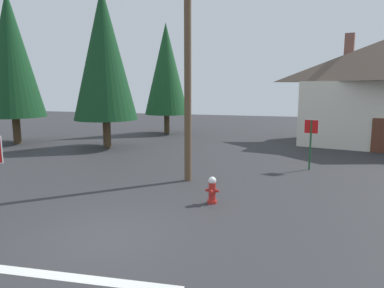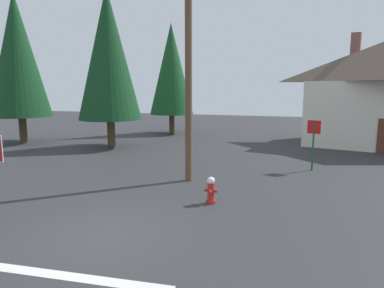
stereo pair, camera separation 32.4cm
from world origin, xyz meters
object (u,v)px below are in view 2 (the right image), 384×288
object	(u,v)px
stop_sign_far	(314,135)
pine_tree_short_left	(171,69)
pine_tree_tall_left	(17,55)
fire_hydrant	(211,190)
pine_tree_mid_left	(108,54)
utility_pole	(189,72)

from	to	relation	value
stop_sign_far	pine_tree_short_left	world-z (taller)	pine_tree_short_left
pine_tree_tall_left	pine_tree_short_left	size ratio (longest dim) A/B	1.13
fire_hydrant	pine_tree_mid_left	bearing A→B (deg)	135.35
utility_pole	pine_tree_mid_left	world-z (taller)	pine_tree_mid_left
utility_pole	pine_tree_mid_left	size ratio (longest dim) A/B	0.85
fire_hydrant	pine_tree_short_left	distance (m)	18.61
utility_pole	stop_sign_far	world-z (taller)	utility_pole
utility_pole	pine_tree_mid_left	distance (m)	9.76
pine_tree_tall_left	utility_pole	bearing A→B (deg)	-23.27
pine_tree_tall_left	pine_tree_short_left	world-z (taller)	pine_tree_tall_left
fire_hydrant	pine_tree_tall_left	xyz separation A→B (m)	(-15.60, 8.51, 5.43)
stop_sign_far	pine_tree_mid_left	world-z (taller)	pine_tree_mid_left
pine_tree_short_left	fire_hydrant	bearing A→B (deg)	-64.74
utility_pole	stop_sign_far	xyz separation A→B (m)	(4.79, 3.41, -2.70)
pine_tree_mid_left	stop_sign_far	bearing A→B (deg)	-13.44
pine_tree_mid_left	pine_tree_short_left	size ratio (longest dim) A/B	1.11
pine_tree_tall_left	pine_tree_short_left	distance (m)	11.12
fire_hydrant	utility_pole	xyz separation A→B (m)	(-1.60, 2.49, 3.89)
utility_pole	stop_sign_far	bearing A→B (deg)	35.47
utility_pole	pine_tree_short_left	bearing A→B (deg)	113.80
fire_hydrant	utility_pole	bearing A→B (deg)	122.69
stop_sign_far	pine_tree_tall_left	size ratio (longest dim) A/B	0.23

